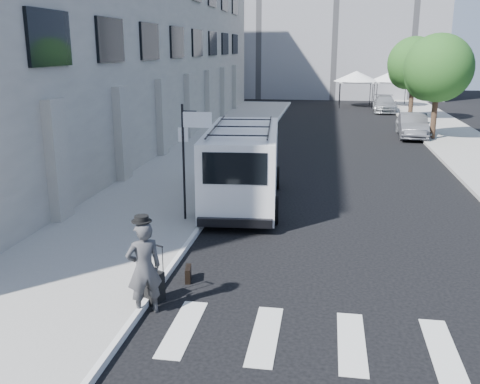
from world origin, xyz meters
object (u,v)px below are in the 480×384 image
(suitcase, at_px, (154,287))
(parked_car_c, at_px, (385,104))
(parked_car_a, at_px, (414,125))
(businessman, at_px, (144,268))
(briefcase, at_px, (188,274))
(cargo_van, at_px, (243,165))
(parked_car_b, at_px, (413,126))

(suitcase, xyz_separation_m, parked_car_c, (8.17, 36.30, 0.34))
(parked_car_a, bearing_deg, businessman, -114.38)
(parked_car_a, bearing_deg, parked_car_c, 87.77)
(briefcase, distance_m, suitcase, 1.23)
(suitcase, relative_size, parked_car_a, 0.30)
(cargo_van, distance_m, parked_car_b, 17.21)
(cargo_van, distance_m, parked_car_c, 29.47)
(businessman, bearing_deg, parked_car_a, -143.66)
(briefcase, xyz_separation_m, parked_car_c, (7.72, 35.16, 0.49))
(cargo_van, bearing_deg, businessman, -99.61)
(parked_car_b, bearing_deg, briefcase, -106.60)
(suitcase, xyz_separation_m, parked_car_b, (8.55, 23.10, 0.40))
(suitcase, distance_m, parked_car_a, 25.25)
(parked_car_c, bearing_deg, suitcase, -100.49)
(suitcase, distance_m, parked_car_c, 37.21)
(businessman, height_order, parked_car_b, businessman)
(parked_car_b, relative_size, parked_car_c, 0.97)
(cargo_van, xyz_separation_m, parked_car_c, (7.48, 28.50, -0.68))
(cargo_van, relative_size, parked_car_c, 1.57)
(briefcase, distance_m, parked_car_c, 36.01)
(parked_car_b, height_order, parked_car_c, parked_car_b)
(businessman, xyz_separation_m, parked_car_b, (8.55, 23.62, -0.26))
(briefcase, bearing_deg, businessman, -116.09)
(businessman, distance_m, parked_car_b, 25.12)
(parked_car_b, distance_m, parked_car_c, 13.21)
(parked_car_a, relative_size, parked_car_c, 0.89)
(businessman, relative_size, cargo_van, 0.27)
(parked_car_b, bearing_deg, parked_car_a, 79.33)
(briefcase, bearing_deg, parked_car_c, 66.86)
(parked_car_b, xyz_separation_m, parked_car_c, (-0.37, 13.20, -0.06))
(briefcase, xyz_separation_m, parked_car_b, (8.09, 21.96, 0.55))
(businessman, relative_size, parked_car_b, 0.45)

